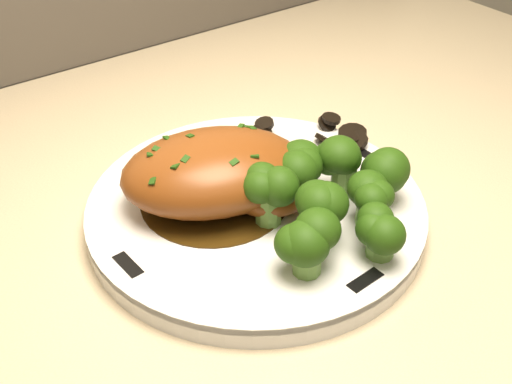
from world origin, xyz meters
TOP-DOWN VIEW (x-y plane):
  - plate at (0.63, 1.61)m, footprint 0.37×0.37m
  - rim_accent_0 at (0.76, 1.61)m, footprint 0.01×0.03m
  - rim_accent_1 at (0.63, 1.73)m, footprint 0.03×0.01m
  - rim_accent_2 at (0.51, 1.60)m, footprint 0.01×0.03m
  - rim_accent_3 at (0.64, 1.48)m, footprint 0.03×0.01m
  - gravy_pool at (0.61, 1.63)m, footprint 0.12×0.12m
  - chicken_breast at (0.61, 1.62)m, footprint 0.18×0.15m
  - mushroom_pile at (0.71, 1.65)m, footprint 0.10×0.08m
  - broccoli_florets at (0.66, 1.55)m, footprint 0.14×0.13m

SIDE VIEW (x-z plane):
  - plate at x=0.63m, z-range 0.80..0.82m
  - rim_accent_0 at x=0.76m, z-range 0.82..0.82m
  - rim_accent_1 at x=0.63m, z-range 0.82..0.82m
  - rim_accent_2 at x=0.51m, z-range 0.82..0.82m
  - rim_accent_3 at x=0.64m, z-range 0.82..0.82m
  - gravy_pool at x=0.61m, z-range 0.82..0.82m
  - mushroom_pile at x=0.71m, z-range 0.81..0.84m
  - broccoli_florets at x=0.66m, z-range 0.82..0.87m
  - chicken_breast at x=0.61m, z-range 0.82..0.88m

